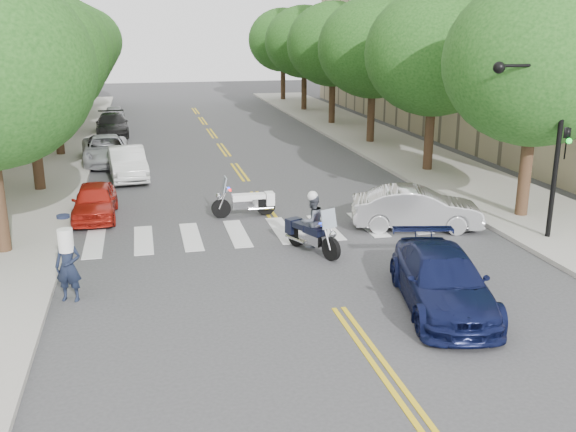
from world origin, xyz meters
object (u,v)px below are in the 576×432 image
object	(u,v)px
officer_standing	(68,267)
convertible	(417,208)
sedan_blue	(442,281)
motorcycle_police	(311,225)
motorcycle_parked	(249,202)

from	to	relation	value
officer_standing	convertible	distance (m)	11.65
officer_standing	sedan_blue	distance (m)	9.34
motorcycle_police	sedan_blue	size ratio (longest dim) A/B	0.47
convertible	motorcycle_parked	bearing A→B (deg)	78.09
motorcycle_parked	convertible	xyz separation A→B (m)	(5.35, -2.82, 0.19)
motorcycle_police	convertible	world-z (taller)	motorcycle_police
officer_standing	sedan_blue	bearing A→B (deg)	1.37
motorcycle_parked	officer_standing	world-z (taller)	officer_standing
motorcycle_police	officer_standing	bearing A→B (deg)	-6.52
sedan_blue	motorcycle_police	bearing A→B (deg)	125.70
motorcycle_police	sedan_blue	distance (m)	5.13
officer_standing	convertible	bearing A→B (deg)	35.33
motorcycle_police	motorcycle_parked	size ratio (longest dim) A/B	0.97
motorcycle_police	convertible	bearing A→B (deg)	175.90
motorcycle_police	officer_standing	xyz separation A→B (m)	(-6.90, -2.18, 0.04)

